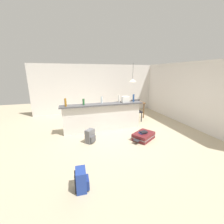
{
  "coord_description": "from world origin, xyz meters",
  "views": [
    {
      "loc": [
        -1.56,
        -4.5,
        2.09
      ],
      "look_at": [
        0.02,
        0.65,
        0.61
      ],
      "focal_mm": 23.04,
      "sensor_mm": 36.0,
      "label": 1
    }
  ],
  "objects": [
    {
      "name": "backpack_blue",
      "position": [
        -1.45,
        -2.25,
        0.2
      ],
      "size": [
        0.26,
        0.29,
        0.42
      ],
      "color": "#233D93",
      "rests_on": "ground_plane"
    },
    {
      "name": "pendant_lamp",
      "position": [
        1.26,
        1.55,
        1.75
      ],
      "size": [
        0.34,
        0.34,
        0.86
      ],
      "color": "black"
    },
    {
      "name": "dining_chair_near_partition",
      "position": [
        1.27,
        1.09,
        0.52
      ],
      "size": [
        0.4,
        0.4,
        0.93
      ],
      "color": "black",
      "rests_on": "ground_plane"
    },
    {
      "name": "wall_right",
      "position": [
        3.05,
        0.3,
        1.25
      ],
      "size": [
        0.1,
        6.0,
        2.5
      ],
      "primitive_type": "cube",
      "color": "silver",
      "rests_on": "ground_plane"
    },
    {
      "name": "book_stack",
      "position": [
        0.63,
        -0.74,
        0.25
      ],
      "size": [
        0.27,
        0.22,
        0.07
      ],
      "color": "#334C99",
      "rests_on": "suitcase_flat_maroon"
    },
    {
      "name": "wall_back",
      "position": [
        0.0,
        3.05,
        1.25
      ],
      "size": [
        6.6,
        0.1,
        2.5
      ],
      "primitive_type": "cube",
      "color": "silver",
      "rests_on": "ground_plane"
    },
    {
      "name": "dining_table",
      "position": [
        1.27,
        1.63,
        0.65
      ],
      "size": [
        1.1,
        0.8,
        0.74
      ],
      "color": "brown",
      "rests_on": "ground_plane"
    },
    {
      "name": "ground_plane",
      "position": [
        0.0,
        0.0,
        -0.03
      ],
      "size": [
        13.0,
        13.0,
        0.05
      ],
      "primitive_type": "cube",
      "color": "#BCAD8E"
    },
    {
      "name": "bottle_white",
      "position": [
        0.22,
        0.43,
        1.16
      ],
      "size": [
        0.06,
        0.06,
        0.27
      ],
      "primitive_type": "cylinder",
      "color": "silver",
      "rests_on": "bar_countertop"
    },
    {
      "name": "bottle_green",
      "position": [
        -1.08,
        0.38,
        1.13
      ],
      "size": [
        0.07,
        0.07,
        0.2
      ],
      "primitive_type": "cylinder",
      "color": "#2D6B38",
      "rests_on": "bar_countertop"
    },
    {
      "name": "bottle_blue",
      "position": [
        0.8,
        0.41,
        1.16
      ],
      "size": [
        0.07,
        0.07,
        0.27
      ],
      "primitive_type": "cylinder",
      "color": "#284C89",
      "rests_on": "bar_countertop"
    },
    {
      "name": "partition_half_wall",
      "position": [
        -0.41,
        0.37,
        0.49
      ],
      "size": [
        2.8,
        0.2,
        0.97
      ],
      "primitive_type": "cube",
      "color": "silver",
      "rests_on": "ground_plane"
    },
    {
      "name": "grocery_bag",
      "position": [
        0.44,
        0.36,
        1.13
      ],
      "size": [
        0.26,
        0.18,
        0.22
      ],
      "primitive_type": "cube",
      "color": "silver",
      "rests_on": "bar_countertop"
    },
    {
      "name": "bottle_amber",
      "position": [
        -1.67,
        0.3,
        1.16
      ],
      "size": [
        0.07,
        0.07,
        0.27
      ],
      "primitive_type": "cylinder",
      "color": "#9E661E",
      "rests_on": "bar_countertop"
    },
    {
      "name": "backpack_grey",
      "position": [
        -1.02,
        -0.44,
        0.2
      ],
      "size": [
        0.34,
        0.34,
        0.42
      ],
      "color": "slate",
      "rests_on": "ground_plane"
    },
    {
      "name": "bottle_clear",
      "position": [
        -0.43,
        0.46,
        1.15
      ],
      "size": [
        0.07,
        0.07,
        0.24
      ],
      "primitive_type": "cylinder",
      "color": "silver",
      "rests_on": "bar_countertop"
    },
    {
      "name": "suitcase_flat_maroon",
      "position": [
        0.66,
        -0.73,
        0.11
      ],
      "size": [
        0.88,
        0.78,
        0.22
      ],
      "color": "maroon",
      "rests_on": "ground_plane"
    },
    {
      "name": "bar_countertop",
      "position": [
        -0.41,
        0.37,
        1.0
      ],
      "size": [
        2.96,
        0.4,
        0.05
      ],
      "primitive_type": "cube",
      "color": "#4C4C51",
      "rests_on": "partition_half_wall"
    }
  ]
}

